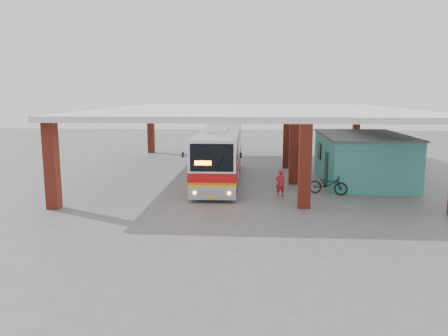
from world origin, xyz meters
The scene contains 8 objects.
ground centered at (0.00, 0.00, 0.00)m, with size 90.00×90.00×0.00m, color #515154.
brick_columns centered at (1.43, 5.00, 2.17)m, with size 20.10×21.60×4.35m.
canopy_roof centered at (0.50, 6.50, 4.50)m, with size 21.00×23.00×0.30m, color beige.
shop_building centered at (7.49, 4.00, 1.56)m, with size 5.20×8.20×3.11m.
coach_bus centered at (-1.76, 3.45, 1.76)m, with size 2.66×12.18×3.54m.
motorcycle centered at (4.70, 0.09, 0.58)m, with size 0.77×2.21×1.16m, color black.
pedestrian centered at (1.95, -0.61, 0.75)m, with size 0.55×0.36×1.50m, color red.
red_chair centered at (4.26, 8.59, 0.34)m, with size 0.45×0.45×0.73m.
Camera 1 is at (0.45, -24.61, 5.70)m, focal length 35.00 mm.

